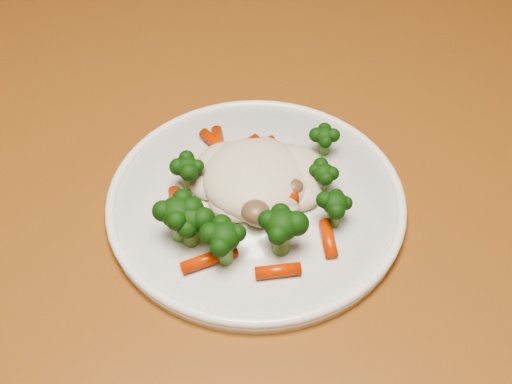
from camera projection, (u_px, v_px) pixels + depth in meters
dining_table at (225, 219)px, 0.75m from camera, size 1.39×1.05×0.75m
plate at (256, 201)px, 0.64m from camera, size 0.30×0.30×0.01m
meal at (250, 190)px, 0.61m from camera, size 0.19×0.20×0.05m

